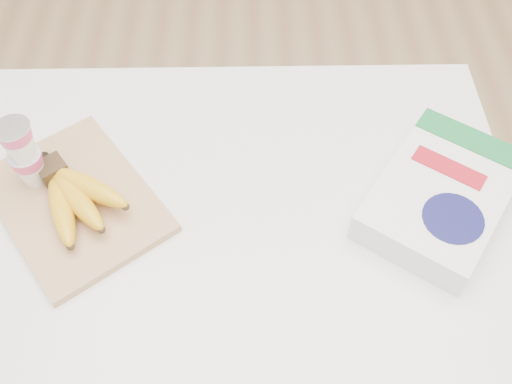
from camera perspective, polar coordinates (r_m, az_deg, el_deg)
The scene contains 5 objects.
table at distance 1.39m, azimuth -2.35°, elevation -10.09°, with size 1.06×0.70×0.79m, color white.
cutting_board at distance 1.08m, azimuth -17.63°, elevation -0.90°, with size 0.24×0.33×0.02m, color tan.
bananas at distance 1.04m, azimuth -17.75°, elevation -0.40°, with size 0.19×0.20×0.06m.
yogurt_stack at distance 1.06m, azimuth -22.24°, elevation 3.64°, with size 0.07×0.06×0.14m.
cereal_box at distance 1.06m, azimuth 18.03°, elevation -0.31°, with size 0.34×0.36×0.07m.
Camera 1 is at (0.05, -0.61, 1.64)m, focal length 40.00 mm.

